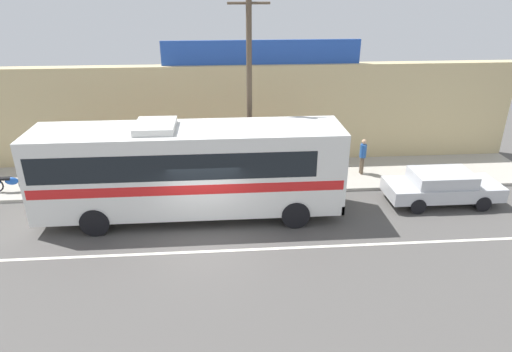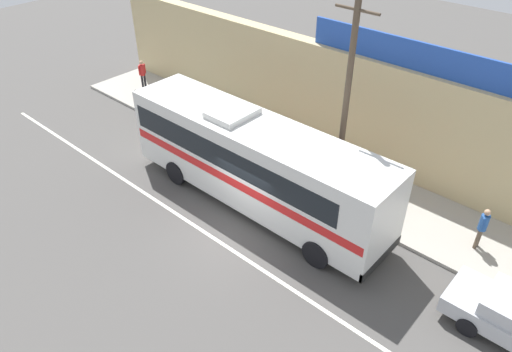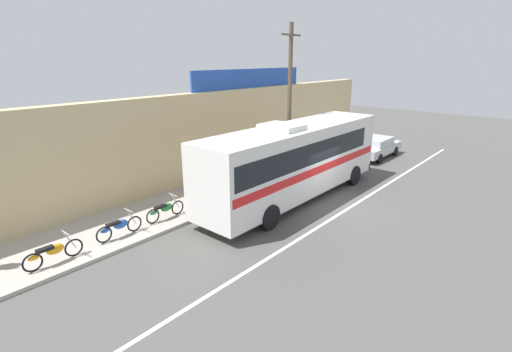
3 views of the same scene
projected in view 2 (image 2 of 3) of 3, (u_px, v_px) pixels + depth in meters
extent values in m
plane|color=#4F4C49|center=(235.00, 231.00, 17.76)|extent=(70.00, 70.00, 0.00)
cube|color=#A8A399|center=(316.00, 170.00, 20.89)|extent=(30.00, 3.60, 0.14)
cube|color=tan|center=(349.00, 106.00, 20.85)|extent=(30.00, 0.70, 4.80)
cube|color=#234CAD|center=(418.00, 56.00, 17.73)|extent=(9.22, 0.12, 1.10)
cube|color=silver|center=(219.00, 242.00, 17.28)|extent=(30.00, 0.14, 0.01)
cube|color=silver|center=(255.00, 161.00, 17.99)|extent=(11.27, 2.49, 3.10)
cube|color=black|center=(246.00, 145.00, 17.92)|extent=(9.92, 2.51, 0.96)
cube|color=red|center=(255.00, 168.00, 18.17)|extent=(11.05, 2.50, 0.36)
cube|color=black|center=(390.00, 216.00, 14.69)|extent=(0.04, 2.24, 1.40)
cube|color=black|center=(381.00, 258.00, 15.75)|extent=(0.12, 2.49, 0.36)
cube|color=silver|center=(232.00, 113.00, 17.64)|extent=(1.40, 1.74, 0.24)
cylinder|color=black|center=(354.00, 220.00, 17.47)|extent=(1.04, 0.32, 1.04)
cylinder|color=black|center=(317.00, 253.00, 16.06)|extent=(1.04, 0.32, 1.04)
cylinder|color=black|center=(216.00, 150.00, 21.38)|extent=(1.04, 0.32, 1.04)
cylinder|color=black|center=(177.00, 172.00, 19.98)|extent=(1.04, 0.32, 1.04)
cylinder|color=black|center=(488.00, 294.00, 14.91)|extent=(0.62, 0.20, 0.62)
cylinder|color=black|center=(467.00, 327.00, 13.90)|extent=(0.62, 0.20, 0.62)
cylinder|color=brown|center=(345.00, 109.00, 16.75)|extent=(0.22, 0.22, 8.09)
cylinder|color=brown|center=(357.00, 10.00, 14.75)|extent=(1.60, 0.10, 0.10)
torus|color=black|center=(212.00, 128.00, 23.15)|extent=(0.62, 0.06, 0.62)
torus|color=black|center=(195.00, 120.00, 23.82)|extent=(0.62, 0.06, 0.62)
cylinder|color=silver|center=(211.00, 122.00, 23.02)|extent=(0.34, 0.04, 0.65)
cylinder|color=silver|center=(209.00, 116.00, 22.89)|extent=(0.03, 0.56, 0.03)
ellipsoid|color=#237F38|center=(204.00, 121.00, 23.35)|extent=(0.56, 0.22, 0.34)
cube|color=black|center=(200.00, 117.00, 23.44)|extent=(0.52, 0.20, 0.10)
ellipsoid|color=#237F38|center=(196.00, 118.00, 23.71)|extent=(0.36, 0.14, 0.16)
torus|color=black|center=(183.00, 115.00, 24.26)|extent=(0.62, 0.06, 0.62)
torus|color=black|center=(167.00, 108.00, 24.93)|extent=(0.62, 0.06, 0.62)
cylinder|color=silver|center=(181.00, 109.00, 24.13)|extent=(0.34, 0.04, 0.65)
cylinder|color=silver|center=(179.00, 103.00, 24.00)|extent=(0.03, 0.56, 0.03)
ellipsoid|color=#1E51B2|center=(175.00, 109.00, 24.46)|extent=(0.56, 0.22, 0.34)
cube|color=black|center=(172.00, 105.00, 24.54)|extent=(0.52, 0.20, 0.10)
ellipsoid|color=#1E51B2|center=(168.00, 106.00, 24.82)|extent=(0.36, 0.14, 0.16)
torus|color=black|center=(152.00, 102.00, 25.47)|extent=(0.62, 0.06, 0.62)
torus|color=black|center=(137.00, 95.00, 26.16)|extent=(0.62, 0.06, 0.62)
cylinder|color=silver|center=(150.00, 97.00, 25.34)|extent=(0.34, 0.04, 0.65)
cylinder|color=silver|center=(148.00, 91.00, 25.21)|extent=(0.03, 0.56, 0.03)
ellipsoid|color=orange|center=(145.00, 96.00, 25.68)|extent=(0.56, 0.22, 0.34)
cube|color=black|center=(141.00, 92.00, 25.77)|extent=(0.52, 0.20, 0.10)
ellipsoid|color=orange|center=(138.00, 93.00, 26.05)|extent=(0.36, 0.14, 0.16)
cylinder|color=black|center=(145.00, 81.00, 27.45)|extent=(0.13, 0.13, 0.81)
cylinder|color=black|center=(143.00, 82.00, 27.34)|extent=(0.13, 0.13, 0.81)
cylinder|color=red|center=(142.00, 70.00, 26.99)|extent=(0.30, 0.30, 0.61)
sphere|color=tan|center=(141.00, 63.00, 26.73)|extent=(0.22, 0.22, 0.22)
cylinder|color=red|center=(145.00, 68.00, 27.09)|extent=(0.08, 0.08, 0.56)
cylinder|color=red|center=(139.00, 71.00, 26.85)|extent=(0.08, 0.08, 0.56)
cylinder|color=brown|center=(479.00, 237.00, 16.70)|extent=(0.13, 0.13, 0.81)
cylinder|color=brown|center=(477.00, 239.00, 16.59)|extent=(0.13, 0.13, 0.81)
cylinder|color=#23519E|center=(484.00, 223.00, 16.24)|extent=(0.30, 0.30, 0.61)
sphere|color=tan|center=(487.00, 212.00, 15.98)|extent=(0.22, 0.22, 0.22)
cylinder|color=#23519E|center=(486.00, 219.00, 16.34)|extent=(0.08, 0.08, 0.56)
cylinder|color=#23519E|center=(482.00, 225.00, 16.10)|extent=(0.08, 0.08, 0.56)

